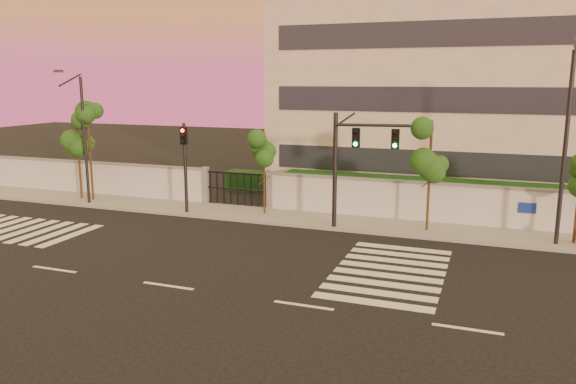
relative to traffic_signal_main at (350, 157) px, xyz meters
name	(u,v)px	position (x,y,z in m)	size (l,w,h in m)	color
ground	(168,286)	(-4.09, -9.32, -3.53)	(120.00, 120.00, 0.00)	black
sidewalk	(277,216)	(-4.09, 1.18, -3.46)	(60.00, 3.00, 0.15)	gray
perimeter_wall	(289,193)	(-3.98, 2.68, -2.46)	(60.00, 0.36, 2.20)	silver
hedge_row	(323,189)	(-2.92, 5.42, -2.72)	(41.00, 4.25, 1.80)	black
institutional_building	(475,94)	(4.91, 12.67, 2.62)	(24.40, 12.40, 12.25)	#B9B19D
road_markings	(184,251)	(-5.67, -5.56, -3.52)	(57.00, 7.62, 0.02)	silver
street_tree_b	(78,136)	(-16.58, 1.14, 0.29)	(1.61, 1.28, 5.20)	#382314
street_tree_c	(89,131)	(-15.67, 1.05, 0.67)	(1.64, 1.30, 5.71)	#382314
street_tree_d	(265,154)	(-4.85, 1.31, -0.24)	(1.33, 1.06, 4.48)	#382314
street_tree_e	(431,151)	(3.58, 0.94, 0.34)	(1.54, 1.22, 5.26)	#382314
traffic_signal_main	(350,157)	(0.00, 0.00, 0.00)	(3.52, 0.68, 5.59)	black
traffic_signal_secondary	(185,157)	(-8.89, 0.16, -0.44)	(0.38, 0.35, 4.87)	black
streetlight_west	(82,134)	(-15.34, 0.10, 0.56)	(0.45, 1.82, 7.58)	black
streetlight_east	(567,139)	(9.05, 0.34, 1.15)	(0.52, 2.08, 8.66)	black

